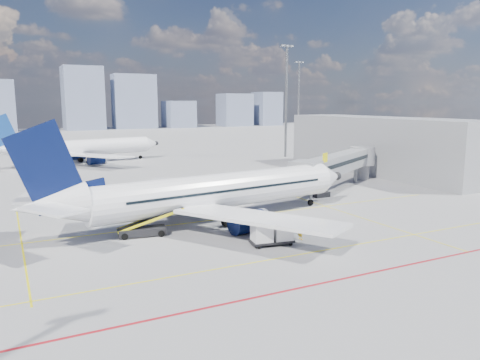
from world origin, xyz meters
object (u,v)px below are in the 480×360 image
(baggage_tug, at_px, (274,230))
(second_aircraft, at_px, (81,148))
(ramp_worker, at_px, (301,229))
(main_aircraft, at_px, (208,193))
(belt_loader, at_px, (144,229))
(cargo_dolly, at_px, (272,232))

(baggage_tug, bearing_deg, second_aircraft, 101.55)
(baggage_tug, height_order, ramp_worker, ramp_worker)
(main_aircraft, xyz_separation_m, belt_loader, (-7.49, -1.87, -2.55))
(belt_loader, bearing_deg, main_aircraft, 22.76)
(cargo_dolly, relative_size, belt_loader, 0.63)
(ramp_worker, bearing_deg, cargo_dolly, 92.19)
(cargo_dolly, bearing_deg, baggage_tug, 63.71)
(baggage_tug, xyz_separation_m, belt_loader, (-10.78, 6.11, -0.07))
(second_aircraft, xyz_separation_m, ramp_worker, (9.79, -66.10, -2.25))
(second_aircraft, bearing_deg, ramp_worker, -94.00)
(baggage_tug, distance_m, belt_loader, 12.39)
(cargo_dolly, distance_m, belt_loader, 12.38)
(cargo_dolly, relative_size, ramp_worker, 2.08)
(cargo_dolly, xyz_separation_m, ramp_worker, (3.26, 0.26, -0.18))
(belt_loader, height_order, ramp_worker, belt_loader)
(second_aircraft, height_order, belt_loader, second_aircraft)
(belt_loader, xyz_separation_m, ramp_worker, (12.72, -7.72, 0.30))
(baggage_tug, relative_size, ramp_worker, 1.19)
(ramp_worker, bearing_deg, baggage_tug, 48.07)
(cargo_dolly, height_order, belt_loader, belt_loader)
(second_aircraft, relative_size, baggage_tug, 15.24)
(baggage_tug, relative_size, cargo_dolly, 0.57)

